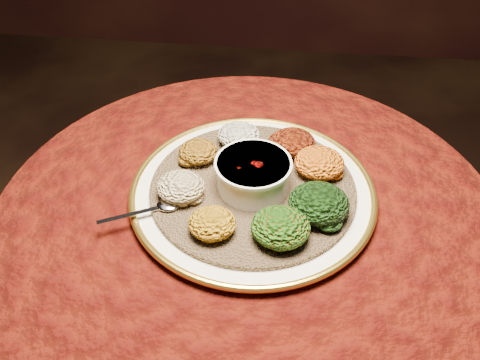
# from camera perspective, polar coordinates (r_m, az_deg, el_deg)

# --- Properties ---
(table) EXTENTS (0.96, 0.96, 0.73)m
(table) POSITION_cam_1_polar(r_m,az_deg,el_deg) (1.14, 0.74, -9.62)
(table) COLOR black
(table) RESTS_ON ground
(platter) EXTENTS (0.47, 0.47, 0.02)m
(platter) POSITION_cam_1_polar(r_m,az_deg,el_deg) (1.02, 1.36, -1.35)
(platter) COLOR white
(platter) RESTS_ON table
(injera) EXTENTS (0.45, 0.45, 0.01)m
(injera) POSITION_cam_1_polar(r_m,az_deg,el_deg) (1.01, 1.37, -0.90)
(injera) COLOR olive
(injera) RESTS_ON platter
(stew_bowl) EXTENTS (0.14, 0.14, 0.06)m
(stew_bowl) POSITION_cam_1_polar(r_m,az_deg,el_deg) (0.99, 1.41, 0.78)
(stew_bowl) COLOR white
(stew_bowl) RESTS_ON injera
(spoon) EXTENTS (0.14, 0.08, 0.01)m
(spoon) POSITION_cam_1_polar(r_m,az_deg,el_deg) (0.97, -8.36, -2.85)
(spoon) COLOR silver
(spoon) RESTS_ON injera
(portion_ayib) EXTENTS (0.09, 0.08, 0.04)m
(portion_ayib) POSITION_cam_1_polar(r_m,az_deg,el_deg) (1.10, -0.14, 4.79)
(portion_ayib) COLOR silver
(portion_ayib) RESTS_ON injera
(portion_kitfo) EXTENTS (0.09, 0.09, 0.04)m
(portion_kitfo) POSITION_cam_1_polar(r_m,az_deg,el_deg) (1.08, 5.67, 4.01)
(portion_kitfo) COLOR black
(portion_kitfo) RESTS_ON injera
(portion_tikil) EXTENTS (0.10, 0.09, 0.05)m
(portion_tikil) POSITION_cam_1_polar(r_m,az_deg,el_deg) (1.04, 8.46, 1.84)
(portion_tikil) COLOR #B2600E
(portion_tikil) RESTS_ON injera
(portion_gomen) EXTENTS (0.11, 0.10, 0.05)m
(portion_gomen) POSITION_cam_1_polar(r_m,az_deg,el_deg) (0.95, 8.41, -2.46)
(portion_gomen) COLOR black
(portion_gomen) RESTS_ON injera
(portion_mixveg) EXTENTS (0.10, 0.10, 0.05)m
(portion_mixveg) POSITION_cam_1_polar(r_m,az_deg,el_deg) (0.90, 4.35, -5.04)
(portion_mixveg) COLOR #AF260B
(portion_mixveg) RESTS_ON injera
(portion_kik) EXTENTS (0.08, 0.08, 0.04)m
(portion_kik) POSITION_cam_1_polar(r_m,az_deg,el_deg) (0.92, -2.99, -4.63)
(portion_kik) COLOR #B3710F
(portion_kik) RESTS_ON injera
(portion_timatim) EXTENTS (0.09, 0.08, 0.04)m
(portion_timatim) POSITION_cam_1_polar(r_m,az_deg,el_deg) (0.98, -6.34, -0.72)
(portion_timatim) COLOR maroon
(portion_timatim) RESTS_ON injera
(portion_shiro) EXTENTS (0.08, 0.07, 0.04)m
(portion_shiro) POSITION_cam_1_polar(r_m,az_deg,el_deg) (1.06, -4.48, 3.06)
(portion_shiro) COLOR brown
(portion_shiro) RESTS_ON injera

